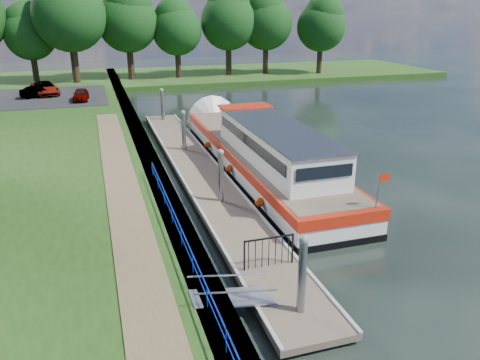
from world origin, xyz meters
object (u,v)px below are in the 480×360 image
object	(u,v)px
pontoon	(200,175)
car_b	(38,92)
barge	(257,151)
car_a	(81,94)
car_d	(45,88)

from	to	relation	value
pontoon	car_b	distance (m)	26.74
barge	car_b	size ratio (longest dim) A/B	6.32
car_a	car_d	bearing A→B (deg)	133.05
barge	car_d	world-z (taller)	barge
pontoon	car_d	world-z (taller)	car_d
car_a	barge	bearing A→B (deg)	-60.45
pontoon	car_b	bearing A→B (deg)	112.65
car_a	car_b	world-z (taller)	car_a
pontoon	car_b	world-z (taller)	car_b
car_a	car_d	xyz separation A→B (m)	(-3.40, 4.25, 0.10)
car_d	car_a	bearing A→B (deg)	-65.59
pontoon	barge	bearing A→B (deg)	10.32
barge	car_d	distance (m)	28.77
car_a	car_d	distance (m)	5.44
car_b	barge	bearing A→B (deg)	-160.28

